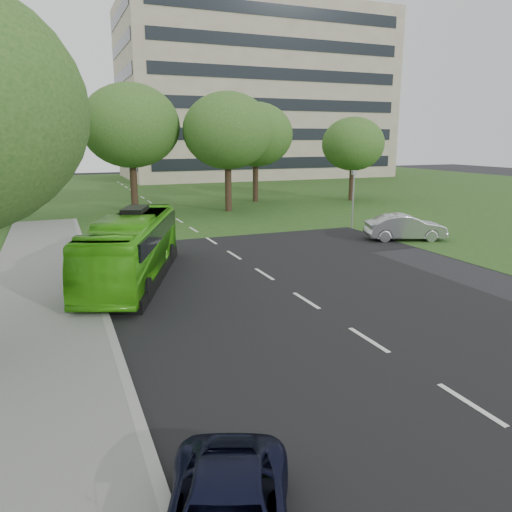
{
  "coord_description": "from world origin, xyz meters",
  "views": [
    {
      "loc": [
        -8.33,
        -13.65,
        5.87
      ],
      "look_at": [
        -1.55,
        3.15,
        1.6
      ],
      "focal_mm": 35.0,
      "sensor_mm": 36.0,
      "label": 1
    }
  ],
  "objects_px": {
    "bus": "(132,248)",
    "camera_pole": "(353,191)",
    "tree_park_b": "(131,126)",
    "tree_park_c": "(228,131)",
    "office_building": "(254,95)",
    "tree_park_e": "(353,144)",
    "sedan": "(405,227)",
    "tree_park_d": "(255,135)"
  },
  "relations": [
    {
      "from": "tree_park_e",
      "to": "bus",
      "type": "height_order",
      "value": "tree_park_e"
    },
    {
      "from": "tree_park_c",
      "to": "camera_pole",
      "type": "relative_size",
      "value": 2.49
    },
    {
      "from": "tree_park_e",
      "to": "tree_park_d",
      "type": "bearing_deg",
      "value": 163.14
    },
    {
      "from": "bus",
      "to": "tree_park_b",
      "type": "bearing_deg",
      "value": 101.85
    },
    {
      "from": "office_building",
      "to": "bus",
      "type": "xyz_separation_m",
      "value": [
        -27.46,
        -54.64,
        -11.11
      ]
    },
    {
      "from": "tree_park_b",
      "to": "tree_park_c",
      "type": "relative_size",
      "value": 1.06
    },
    {
      "from": "bus",
      "to": "sedan",
      "type": "bearing_deg",
      "value": 30.13
    },
    {
      "from": "office_building",
      "to": "camera_pole",
      "type": "xyz_separation_m",
      "value": [
        -11.96,
        -47.42,
        -10.02
      ]
    },
    {
      "from": "tree_park_b",
      "to": "sedan",
      "type": "xyz_separation_m",
      "value": [
        13.04,
        -17.82,
        -6.09
      ]
    },
    {
      "from": "office_building",
      "to": "tree_park_e",
      "type": "bearing_deg",
      "value": -95.84
    },
    {
      "from": "tree_park_d",
      "to": "bus",
      "type": "relative_size",
      "value": 0.92
    },
    {
      "from": "tree_park_d",
      "to": "camera_pole",
      "type": "height_order",
      "value": "tree_park_d"
    },
    {
      "from": "tree_park_e",
      "to": "camera_pole",
      "type": "xyz_separation_m",
      "value": [
        -8.49,
        -13.45,
        -2.89
      ]
    },
    {
      "from": "camera_pole",
      "to": "sedan",
      "type": "bearing_deg",
      "value": -71.97
    },
    {
      "from": "office_building",
      "to": "sedan",
      "type": "bearing_deg",
      "value": -102.16
    },
    {
      "from": "tree_park_e",
      "to": "bus",
      "type": "distance_m",
      "value": 31.92
    },
    {
      "from": "sedan",
      "to": "camera_pole",
      "type": "distance_m",
      "value": 4.91
    },
    {
      "from": "tree_park_e",
      "to": "bus",
      "type": "xyz_separation_m",
      "value": [
        -23.99,
        -20.67,
        -3.98
      ]
    },
    {
      "from": "office_building",
      "to": "tree_park_b",
      "type": "relative_size",
      "value": 3.94
    },
    {
      "from": "office_building",
      "to": "tree_park_d",
      "type": "xyz_separation_m",
      "value": [
        -12.42,
        -31.25,
        -6.27
      ]
    },
    {
      "from": "camera_pole",
      "to": "bus",
      "type": "bearing_deg",
      "value": -146.47
    },
    {
      "from": "tree_park_b",
      "to": "tree_park_e",
      "type": "height_order",
      "value": "tree_park_b"
    },
    {
      "from": "tree_park_e",
      "to": "office_building",
      "type": "bearing_deg",
      "value": 84.16
    },
    {
      "from": "tree_park_c",
      "to": "tree_park_d",
      "type": "relative_size",
      "value": 1.04
    },
    {
      "from": "sedan",
      "to": "camera_pole",
      "type": "xyz_separation_m",
      "value": [
        -0.76,
        4.54,
        1.71
      ]
    },
    {
      "from": "office_building",
      "to": "tree_park_b",
      "type": "height_order",
      "value": "office_building"
    },
    {
      "from": "camera_pole",
      "to": "tree_park_b",
      "type": "bearing_deg",
      "value": 141.31
    },
    {
      "from": "tree_park_c",
      "to": "tree_park_d",
      "type": "bearing_deg",
      "value": 49.34
    },
    {
      "from": "tree_park_c",
      "to": "sedan",
      "type": "xyz_separation_m",
      "value": [
        5.77,
        -15.41,
        -5.71
      ]
    },
    {
      "from": "bus",
      "to": "sedan",
      "type": "height_order",
      "value": "bus"
    },
    {
      "from": "tree_park_d",
      "to": "tree_park_e",
      "type": "height_order",
      "value": "tree_park_d"
    },
    {
      "from": "tree_park_c",
      "to": "camera_pole",
      "type": "xyz_separation_m",
      "value": [
        5.01,
        -10.87,
        -4.0
      ]
    },
    {
      "from": "tree_park_d",
      "to": "sedan",
      "type": "xyz_separation_m",
      "value": [
        1.22,
        -20.71,
        -5.47
      ]
    },
    {
      "from": "tree_park_c",
      "to": "sedan",
      "type": "relative_size",
      "value": 2.06
    },
    {
      "from": "tree_park_b",
      "to": "camera_pole",
      "type": "xyz_separation_m",
      "value": [
        12.28,
        -13.28,
        -4.38
      ]
    },
    {
      "from": "bus",
      "to": "camera_pole",
      "type": "bearing_deg",
      "value": 45.75
    },
    {
      "from": "tree_park_d",
      "to": "office_building",
      "type": "bearing_deg",
      "value": 68.33
    },
    {
      "from": "office_building",
      "to": "bus",
      "type": "height_order",
      "value": "office_building"
    },
    {
      "from": "tree_park_b",
      "to": "office_building",
      "type": "bearing_deg",
      "value": 54.62
    },
    {
      "from": "bus",
      "to": "camera_pole",
      "type": "xyz_separation_m",
      "value": [
        15.5,
        7.22,
        1.09
      ]
    },
    {
      "from": "tree_park_b",
      "to": "bus",
      "type": "height_order",
      "value": "tree_park_b"
    },
    {
      "from": "tree_park_b",
      "to": "tree_park_d",
      "type": "relative_size",
      "value": 1.1
    }
  ]
}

